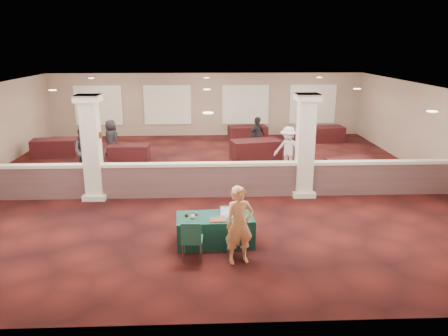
{
  "coord_description": "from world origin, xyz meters",
  "views": [
    {
      "loc": [
        -0.05,
        -14.48,
        4.65
      ],
      "look_at": [
        0.48,
        -2.0,
        1.07
      ],
      "focal_mm": 35.0,
      "sensor_mm": 36.0,
      "label": 1
    }
  ],
  "objects_px": {
    "far_table_front_center": "(256,150)",
    "attendee_b": "(288,149)",
    "woman": "(239,225)",
    "attendee_a": "(85,152)",
    "far_table_back_right": "(324,134)",
    "attendee_d": "(111,139)",
    "far_table_back_center": "(248,134)",
    "far_table_front_right": "(349,167)",
    "attendee_c": "(257,136)",
    "conf_chair_main": "(236,239)",
    "conf_chair_side": "(192,237)",
    "near_table": "(215,230)",
    "far_table_back_left": "(55,148)",
    "far_table_front_left": "(129,153)"
  },
  "relations": [
    {
      "from": "attendee_d",
      "to": "far_table_back_center",
      "type": "bearing_deg",
      "value": -115.55
    },
    {
      "from": "far_table_front_center",
      "to": "attendee_c",
      "type": "bearing_deg",
      "value": 80.86
    },
    {
      "from": "woman",
      "to": "far_table_back_center",
      "type": "xyz_separation_m",
      "value": [
        1.35,
        12.3,
        -0.5
      ]
    },
    {
      "from": "far_table_front_left",
      "to": "far_table_front_right",
      "type": "distance_m",
      "value": 8.67
    },
    {
      "from": "conf_chair_main",
      "to": "far_table_back_right",
      "type": "bearing_deg",
      "value": 63.81
    },
    {
      "from": "woman",
      "to": "attendee_a",
      "type": "distance_m",
      "value": 8.5
    },
    {
      "from": "attendee_d",
      "to": "attendee_a",
      "type": "bearing_deg",
      "value": 118.19
    },
    {
      "from": "far_table_front_right",
      "to": "near_table",
      "type": "bearing_deg",
      "value": -132.68
    },
    {
      "from": "conf_chair_main",
      "to": "far_table_front_right",
      "type": "bearing_deg",
      "value": 51.12
    },
    {
      "from": "far_table_back_right",
      "to": "attendee_b",
      "type": "distance_m",
      "value": 5.78
    },
    {
      "from": "far_table_back_right",
      "to": "attendee_b",
      "type": "xyz_separation_m",
      "value": [
        -2.74,
        -5.06,
        0.48
      ]
    },
    {
      "from": "attendee_b",
      "to": "far_table_back_right",
      "type": "bearing_deg",
      "value": 93.51
    },
    {
      "from": "conf_chair_main",
      "to": "far_table_back_right",
      "type": "relative_size",
      "value": 0.45
    },
    {
      "from": "conf_chair_side",
      "to": "far_table_front_right",
      "type": "xyz_separation_m",
      "value": [
        5.49,
        6.2,
        -0.22
      ]
    },
    {
      "from": "far_table_front_center",
      "to": "attendee_b",
      "type": "distance_m",
      "value": 2.13
    },
    {
      "from": "attendee_b",
      "to": "attendee_c",
      "type": "xyz_separation_m",
      "value": [
        -0.88,
        2.59,
        -0.02
      ]
    },
    {
      "from": "woman",
      "to": "far_table_front_left",
      "type": "distance_m",
      "value": 9.63
    },
    {
      "from": "conf_chair_main",
      "to": "attendee_a",
      "type": "distance_m",
      "value": 8.39
    },
    {
      "from": "far_table_back_center",
      "to": "attendee_a",
      "type": "bearing_deg",
      "value": -139.53
    },
    {
      "from": "woman",
      "to": "far_table_front_left",
      "type": "height_order",
      "value": "woman"
    },
    {
      "from": "attendee_c",
      "to": "far_table_front_left",
      "type": "bearing_deg",
      "value": 146.62
    },
    {
      "from": "woman",
      "to": "far_table_front_left",
      "type": "bearing_deg",
      "value": 98.45
    },
    {
      "from": "near_table",
      "to": "woman",
      "type": "distance_m",
      "value": 1.18
    },
    {
      "from": "near_table",
      "to": "attendee_a",
      "type": "xyz_separation_m",
      "value": [
        -4.56,
        5.89,
        0.53
      ]
    },
    {
      "from": "far_table_back_right",
      "to": "far_table_front_center",
      "type": "bearing_deg",
      "value": -139.13
    },
    {
      "from": "far_table_front_right",
      "to": "attendee_a",
      "type": "xyz_separation_m",
      "value": [
        -9.53,
        0.51,
        0.55
      ]
    },
    {
      "from": "far_table_back_center",
      "to": "far_table_back_right",
      "type": "xyz_separation_m",
      "value": [
        3.74,
        -0.27,
        -0.0
      ]
    },
    {
      "from": "conf_chair_side",
      "to": "attendee_b",
      "type": "bearing_deg",
      "value": 66.5
    },
    {
      "from": "far_table_front_right",
      "to": "far_table_back_left",
      "type": "height_order",
      "value": "far_table_back_left"
    },
    {
      "from": "conf_chair_main",
      "to": "far_table_front_left",
      "type": "xyz_separation_m",
      "value": [
        -3.8,
        8.69,
        -0.16
      ]
    },
    {
      "from": "far_table_front_left",
      "to": "attendee_a",
      "type": "relative_size",
      "value": 0.92
    },
    {
      "from": "far_table_back_right",
      "to": "attendee_b",
      "type": "bearing_deg",
      "value": -118.38
    },
    {
      "from": "far_table_front_left",
      "to": "far_table_front_right",
      "type": "height_order",
      "value": "same"
    },
    {
      "from": "woman",
      "to": "attendee_d",
      "type": "xyz_separation_m",
      "value": [
        -4.65,
        9.3,
        -0.07
      ]
    },
    {
      "from": "attendee_a",
      "to": "attendee_b",
      "type": "relative_size",
      "value": 1.03
    },
    {
      "from": "far_table_back_left",
      "to": "attendee_b",
      "type": "xyz_separation_m",
      "value": [
        9.5,
        -2.7,
        0.48
      ]
    },
    {
      "from": "conf_chair_side",
      "to": "conf_chair_main",
      "type": "bearing_deg",
      "value": 2.52
    },
    {
      "from": "far_table_back_center",
      "to": "far_table_front_right",
      "type": "bearing_deg",
      "value": -62.6
    },
    {
      "from": "attendee_a",
      "to": "attendee_c",
      "type": "distance_m",
      "value": 7.09
    },
    {
      "from": "conf_chair_main",
      "to": "far_table_back_center",
      "type": "bearing_deg",
      "value": 80.55
    },
    {
      "from": "conf_chair_side",
      "to": "attendee_c",
      "type": "xyz_separation_m",
      "value": [
        2.51,
        9.44,
        0.28
      ]
    },
    {
      "from": "far_table_back_center",
      "to": "attendee_b",
      "type": "bearing_deg",
      "value": -79.38
    },
    {
      "from": "far_table_back_left",
      "to": "woman",
      "type": "bearing_deg",
      "value": -53.53
    },
    {
      "from": "far_table_front_left",
      "to": "far_table_back_left",
      "type": "bearing_deg",
      "value": 165.23
    },
    {
      "from": "far_table_back_left",
      "to": "near_table",
      "type": "bearing_deg",
      "value": -52.76
    },
    {
      "from": "far_table_back_left",
      "to": "attendee_c",
      "type": "xyz_separation_m",
      "value": [
        8.62,
        -0.11,
        0.46
      ]
    },
    {
      "from": "far_table_back_left",
      "to": "far_table_back_right",
      "type": "xyz_separation_m",
      "value": [
        12.24,
        2.36,
        0.0
      ]
    },
    {
      "from": "attendee_b",
      "to": "far_table_front_right",
      "type": "bearing_deg",
      "value": 14.58
    },
    {
      "from": "conf_chair_main",
      "to": "attendee_b",
      "type": "distance_m",
      "value": 7.28
    },
    {
      "from": "conf_chair_side",
      "to": "far_table_back_right",
      "type": "height_order",
      "value": "conf_chair_side"
    }
  ]
}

